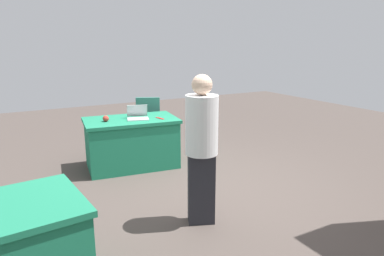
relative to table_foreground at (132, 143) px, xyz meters
The scene contains 7 objects.
ground_plane 1.54m from the table_foreground, 108.31° to the left, with size 14.40×14.40×0.00m, color #4C423D.
table_foreground is the anchor object (origin of this frame).
chair_tucked_right 0.97m from the table_foreground, 128.61° to the right, with size 0.59×0.59×0.97m.
person_attendee_standing 2.12m from the table_foreground, 91.65° to the left, with size 0.45×0.45×1.61m.
laptop_silver 0.44m from the table_foreground, 147.79° to the left, with size 0.39×0.37×0.21m.
yarn_ball 0.58m from the table_foreground, ahead, with size 0.09×0.09×0.09m, color #B2382D.
scissors_red 0.59m from the table_foreground, 153.45° to the left, with size 0.18×0.04×0.01m, color red.
Camera 1 is at (2.18, 3.64, 1.91)m, focal length 32.62 mm.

